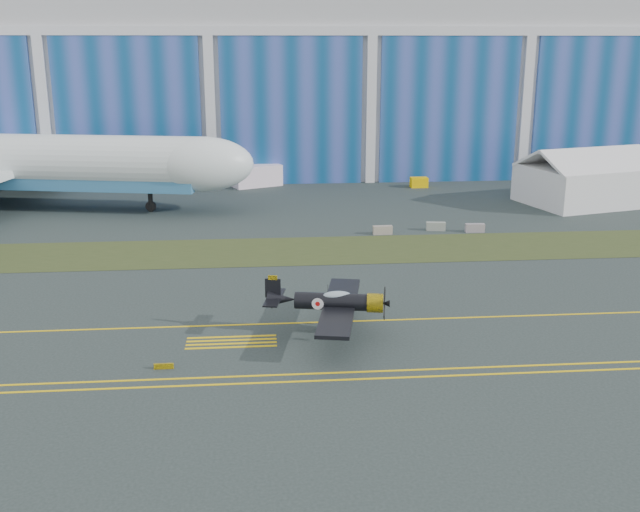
{
  "coord_description": "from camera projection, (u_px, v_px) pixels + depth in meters",
  "views": [
    {
      "loc": [
        -16.14,
        -54.64,
        19.25
      ],
      "look_at": [
        -11.25,
        1.49,
        3.04
      ],
      "focal_mm": 42.0,
      "sensor_mm": 36.0,
      "label": 1
    }
  ],
  "objects": [
    {
      "name": "edge_line_near",
      "position": [
        529.0,
        373.0,
        45.1
      ],
      "size": [
        80.0,
        0.2,
        0.02
      ],
      "primitive_type": "cube",
      "color": "yellow",
      "rests_on": "ground"
    },
    {
      "name": "guard_board_left",
      "position": [
        164.0,
        366.0,
        45.61
      ],
      "size": [
        1.2,
        0.15,
        0.35
      ],
      "primitive_type": "cube",
      "color": "yellow",
      "rests_on": "ground"
    },
    {
      "name": "barrier_c",
      "position": [
        475.0,
        228.0,
        78.24
      ],
      "size": [
        2.03,
        0.72,
        0.9
      ],
      "primitive_type": "cube",
      "rotation": [
        0.0,
        0.0,
        -0.06
      ],
      "color": "gray",
      "rests_on": "ground"
    },
    {
      "name": "edge_line_far",
      "position": [
        523.0,
        366.0,
        46.05
      ],
      "size": [
        80.0,
        0.2,
        0.02
      ],
      "primitive_type": "cube",
      "color": "yellow",
      "rests_on": "ground"
    },
    {
      "name": "hangar",
      "position": [
        351.0,
        68.0,
        123.58
      ],
      "size": [
        220.0,
        45.7,
        30.0
      ],
      "color": "silver",
      "rests_on": "ground"
    },
    {
      "name": "taxiway_centreline",
      "position": [
        482.0,
        317.0,
        54.19
      ],
      "size": [
        200.0,
        0.2,
        0.02
      ],
      "primitive_type": "cube",
      "color": "yellow",
      "rests_on": "ground"
    },
    {
      "name": "barrier_a",
      "position": [
        383.0,
        230.0,
        77.36
      ],
      "size": [
        2.01,
        0.65,
        0.9
      ],
      "primitive_type": "cube",
      "rotation": [
        0.0,
        0.0,
        0.02
      ],
      "color": "gray",
      "rests_on": "ground"
    },
    {
      "name": "shipping_container",
      "position": [
        257.0,
        176.0,
        102.73
      ],
      "size": [
        7.14,
        5.09,
        2.87
      ],
      "primitive_type": "cube",
      "rotation": [
        0.0,
        0.0,
        0.41
      ],
      "color": "white",
      "rests_on": "ground"
    },
    {
      "name": "tug",
      "position": [
        419.0,
        182.0,
        102.29
      ],
      "size": [
        2.35,
        1.5,
        1.35
      ],
      "primitive_type": "cube",
      "rotation": [
        0.0,
        0.0,
        0.02
      ],
      "color": "#FFC800",
      "rests_on": "ground"
    },
    {
      "name": "hold_short_ladder",
      "position": [
        231.0,
        342.0,
        49.72
      ],
      "size": [
        6.0,
        2.4,
        0.02
      ],
      "primitive_type": null,
      "color": "yellow",
      "rests_on": "ground"
    },
    {
      "name": "barrier_b",
      "position": [
        436.0,
        226.0,
        78.93
      ],
      "size": [
        2.07,
        0.89,
        0.9
      ],
      "primitive_type": "cube",
      "rotation": [
        0.0,
        0.0,
        -0.15
      ],
      "color": "gray",
      "rests_on": "ground"
    },
    {
      "name": "ground",
      "position": [
        463.0,
        295.0,
        58.98
      ],
      "size": [
        260.0,
        260.0,
        0.0
      ],
      "primitive_type": "plane",
      "color": "#2E3A38",
      "rests_on": "ground"
    },
    {
      "name": "warbird",
      "position": [
        332.0,
        301.0,
        50.18
      ],
      "size": [
        11.38,
        12.92,
        3.36
      ],
      "rotation": [
        0.0,
        0.0,
        -0.19
      ],
      "color": "black",
      "rests_on": "ground"
    },
    {
      "name": "tent",
      "position": [
        588.0,
        175.0,
        91.47
      ],
      "size": [
        17.27,
        14.46,
        6.94
      ],
      "rotation": [
        0.0,
        0.0,
        0.26
      ],
      "color": "white",
      "rests_on": "ground"
    },
    {
      "name": "grass_median",
      "position": [
        424.0,
        248.0,
        72.38
      ],
      "size": [
        260.0,
        10.0,
        0.02
      ],
      "primitive_type": "cube",
      "color": "#475128",
      "rests_on": "ground"
    }
  ]
}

